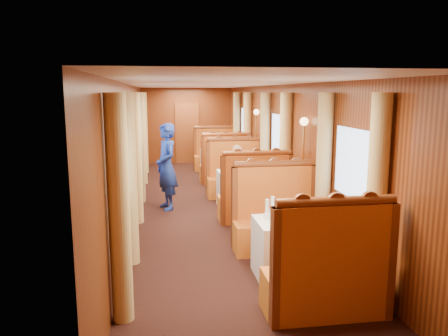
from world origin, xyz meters
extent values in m
cube|color=brown|center=(0.00, 5.97, 1.00)|extent=(0.80, 0.04, 2.00)
cube|color=white|center=(0.75, -3.50, 0.38)|extent=(1.05, 0.72, 0.75)
cube|color=#AD3713|center=(0.75, -4.45, 0.23)|extent=(1.30, 0.55, 0.45)
cube|color=#AD3713|center=(0.75, -4.67, 0.85)|extent=(1.30, 0.12, 0.80)
cylinder|color=brown|center=(0.75, -4.67, 1.29)|extent=(1.23, 0.10, 0.10)
cube|color=#AD3713|center=(0.75, -2.55, 0.23)|extent=(1.30, 0.55, 0.45)
cube|color=#AD3713|center=(0.75, -2.33, 0.85)|extent=(1.30, 0.12, 0.80)
cylinder|color=brown|center=(0.75, -2.33, 1.29)|extent=(1.23, 0.10, 0.10)
cube|color=white|center=(0.75, 0.00, 0.38)|extent=(1.05, 0.72, 0.75)
cube|color=#AD3713|center=(0.75, -0.95, 0.23)|extent=(1.30, 0.55, 0.45)
cube|color=#AD3713|center=(0.75, -1.17, 0.85)|extent=(1.30, 0.12, 0.80)
cylinder|color=brown|center=(0.75, -1.17, 1.29)|extent=(1.23, 0.10, 0.10)
cube|color=#AD3713|center=(0.75, 0.95, 0.23)|extent=(1.30, 0.55, 0.45)
cube|color=#AD3713|center=(0.75, 1.17, 0.85)|extent=(1.30, 0.12, 0.80)
cylinder|color=brown|center=(0.75, 1.17, 1.29)|extent=(1.23, 0.10, 0.10)
cube|color=white|center=(0.75, 3.50, 0.38)|extent=(1.05, 0.72, 0.75)
cube|color=#AD3713|center=(0.75, 2.55, 0.23)|extent=(1.30, 0.55, 0.45)
cube|color=#AD3713|center=(0.75, 2.33, 0.85)|extent=(1.30, 0.12, 0.80)
cylinder|color=brown|center=(0.75, 2.33, 1.29)|extent=(1.23, 0.10, 0.10)
cube|color=#AD3713|center=(0.75, 4.45, 0.23)|extent=(1.30, 0.55, 0.45)
cube|color=#AD3713|center=(0.75, 4.67, 0.85)|extent=(1.30, 0.12, 0.80)
cylinder|color=brown|center=(0.75, 4.67, 1.29)|extent=(1.23, 0.10, 0.10)
cube|color=silver|center=(0.65, -3.51, 0.76)|extent=(0.41, 0.36, 0.01)
cylinder|color=white|center=(1.08, -3.62, 0.76)|extent=(0.22, 0.22, 0.01)
cylinder|color=white|center=(0.37, -3.41, 0.79)|extent=(0.08, 0.08, 0.08)
cylinder|color=white|center=(0.37, -3.41, 0.92)|extent=(0.05, 0.05, 0.18)
cylinder|color=white|center=(0.48, -3.27, 0.79)|extent=(0.08, 0.08, 0.08)
cylinder|color=white|center=(0.48, -3.27, 0.92)|extent=(0.05, 0.05, 0.18)
cylinder|color=silver|center=(0.74, 0.02, 0.82)|extent=(0.06, 0.06, 0.14)
cylinder|color=silver|center=(0.79, 3.50, 0.82)|extent=(0.06, 0.06, 0.14)
cylinder|color=tan|center=(-1.38, -4.28, 1.18)|extent=(0.22, 0.22, 2.35)
cylinder|color=tan|center=(-1.38, -2.72, 1.18)|extent=(0.22, 0.22, 2.35)
cylinder|color=tan|center=(1.38, -4.28, 1.18)|extent=(0.22, 0.22, 2.35)
cylinder|color=tan|center=(1.38, -2.72, 1.18)|extent=(0.22, 0.22, 2.35)
cylinder|color=tan|center=(-1.38, -0.78, 1.18)|extent=(0.22, 0.22, 2.35)
cylinder|color=tan|center=(-1.38, 0.78, 1.18)|extent=(0.22, 0.22, 2.35)
cylinder|color=tan|center=(1.38, -0.78, 1.18)|extent=(0.22, 0.22, 2.35)
cylinder|color=tan|center=(1.38, 0.78, 1.18)|extent=(0.22, 0.22, 2.35)
cylinder|color=tan|center=(-1.38, 2.72, 1.18)|extent=(0.22, 0.22, 2.35)
cylinder|color=tan|center=(-1.38, 4.28, 1.18)|extent=(0.22, 0.22, 2.35)
cylinder|color=tan|center=(1.38, 2.72, 1.18)|extent=(0.22, 0.22, 2.35)
cylinder|color=tan|center=(1.38, 4.28, 1.18)|extent=(0.22, 0.22, 2.35)
cylinder|color=#BF8C3F|center=(-1.40, -1.75, 0.93)|extent=(0.04, 0.04, 1.85)
sphere|color=#FFD18C|center=(-1.40, -1.75, 1.88)|extent=(0.14, 0.14, 0.14)
cylinder|color=#BF8C3F|center=(1.40, -1.75, 0.93)|extent=(0.04, 0.04, 1.85)
sphere|color=#FFD18C|center=(1.40, -1.75, 1.88)|extent=(0.14, 0.14, 0.14)
cylinder|color=#BF8C3F|center=(-1.40, 1.75, 0.93)|extent=(0.04, 0.04, 1.85)
sphere|color=#FFD18C|center=(-1.40, 1.75, 1.88)|extent=(0.14, 0.14, 0.14)
cylinder|color=#BF8C3F|center=(1.40, 1.75, 0.93)|extent=(0.04, 0.04, 1.85)
sphere|color=#FFD18C|center=(1.40, 1.75, 1.88)|extent=(0.14, 0.14, 0.14)
imported|color=navy|center=(-0.82, 0.10, 0.87)|extent=(0.60, 0.74, 1.75)
cube|color=beige|center=(0.75, 0.78, 0.75)|extent=(0.40, 0.24, 0.55)
sphere|color=tan|center=(0.75, 0.78, 1.11)|extent=(0.20, 0.20, 0.20)
cube|color=beige|center=(0.75, 0.61, 0.52)|extent=(0.36, 0.30, 0.14)
camera|label=1|loc=(-0.97, -8.63, 2.35)|focal=35.00mm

